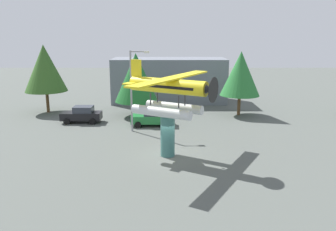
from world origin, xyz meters
TOP-DOWN VIEW (x-y plane):
  - ground_plane at (0.00, 0.00)m, footprint 140.00×140.00m
  - display_pedestal at (0.00, 0.00)m, footprint 1.10×1.10m
  - floatplane_monument at (0.11, -0.06)m, footprint 7.07×9.59m
  - car_near_black at (-9.15, 10.22)m, footprint 4.20×2.02m
  - car_mid_green at (-1.60, 8.89)m, footprint 4.20×2.02m
  - streetlight_primary at (-3.26, 6.88)m, footprint 1.84×0.28m
  - storefront_building at (0.19, 22.00)m, footprint 15.41×5.95m
  - tree_west at (-14.45, 15.09)m, footprint 4.92×4.92m
  - tree_east at (-3.55, 13.12)m, footprint 4.89×4.89m
  - tree_center_back at (8.27, 13.65)m, footprint 4.51×4.51m

SIDE VIEW (x-z plane):
  - ground_plane at x=0.00m, z-range 0.00..0.00m
  - car_near_black at x=-9.15m, z-range 0.00..1.76m
  - car_mid_green at x=-1.60m, z-range 0.00..1.76m
  - display_pedestal at x=0.00m, z-range 0.00..3.33m
  - storefront_building at x=0.19m, z-range 0.00..5.96m
  - tree_east at x=-3.55m, z-range 0.86..8.04m
  - streetlight_primary at x=-3.26m, z-range 0.63..8.38m
  - tree_center_back at x=8.27m, z-range 1.16..8.50m
  - floatplane_monument at x=0.11m, z-range 3.00..7.00m
  - tree_west at x=-14.45m, z-range 1.28..9.32m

